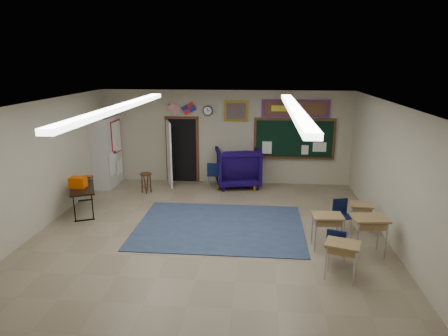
# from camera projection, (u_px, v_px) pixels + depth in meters

# --- Properties ---
(floor) EXTENTS (9.00, 9.00, 0.00)m
(floor) POSITION_uv_depth(u_px,v_px,m) (207.00, 241.00, 8.90)
(floor) COLOR #82735A
(floor) RESTS_ON ground
(back_wall) EXTENTS (8.00, 0.04, 3.00)m
(back_wall) POSITION_uv_depth(u_px,v_px,m) (225.00, 137.00, 12.83)
(back_wall) COLOR #AEA78D
(back_wall) RESTS_ON floor
(front_wall) EXTENTS (8.00, 0.04, 3.00)m
(front_wall) POSITION_uv_depth(u_px,v_px,m) (149.00, 296.00, 4.18)
(front_wall) COLOR #AEA78D
(front_wall) RESTS_ON floor
(left_wall) EXTENTS (0.04, 9.00, 3.00)m
(left_wall) POSITION_uv_depth(u_px,v_px,m) (28.00, 172.00, 8.86)
(left_wall) COLOR #AEA78D
(left_wall) RESTS_ON floor
(right_wall) EXTENTS (0.04, 9.00, 3.00)m
(right_wall) POSITION_uv_depth(u_px,v_px,m) (400.00, 181.00, 8.15)
(right_wall) COLOR #AEA78D
(right_wall) RESTS_ON floor
(ceiling) EXTENTS (8.00, 9.00, 0.04)m
(ceiling) POSITION_uv_depth(u_px,v_px,m) (206.00, 106.00, 8.12)
(ceiling) COLOR silver
(ceiling) RESTS_ON back_wall
(area_rug) EXTENTS (4.00, 3.00, 0.02)m
(area_rug) POSITION_uv_depth(u_px,v_px,m) (220.00, 226.00, 9.65)
(area_rug) COLOR #324460
(area_rug) RESTS_ON floor
(fluorescent_strips) EXTENTS (3.86, 6.00, 0.10)m
(fluorescent_strips) POSITION_uv_depth(u_px,v_px,m) (206.00, 109.00, 8.13)
(fluorescent_strips) COLOR white
(fluorescent_strips) RESTS_ON ceiling
(doorway) EXTENTS (1.10, 0.89, 2.16)m
(doorway) POSITION_uv_depth(u_px,v_px,m) (179.00, 151.00, 12.94)
(doorway) COLOR black
(doorway) RESTS_ON back_wall
(chalkboard) EXTENTS (2.55, 0.14, 1.30)m
(chalkboard) POSITION_uv_depth(u_px,v_px,m) (294.00, 140.00, 12.61)
(chalkboard) COLOR #512D17
(chalkboard) RESTS_ON back_wall
(bulletin_board) EXTENTS (2.10, 0.05, 0.55)m
(bulletin_board) POSITION_uv_depth(u_px,v_px,m) (296.00, 109.00, 12.36)
(bulletin_board) COLOR #A31C0E
(bulletin_board) RESTS_ON back_wall
(framed_art_print) EXTENTS (0.75, 0.05, 0.65)m
(framed_art_print) POSITION_uv_depth(u_px,v_px,m) (236.00, 111.00, 12.55)
(framed_art_print) COLOR olive
(framed_art_print) RESTS_ON back_wall
(wall_clock) EXTENTS (0.32, 0.05, 0.32)m
(wall_clock) POSITION_uv_depth(u_px,v_px,m) (208.00, 111.00, 12.63)
(wall_clock) COLOR black
(wall_clock) RESTS_ON back_wall
(wall_flags) EXTENTS (1.16, 0.06, 0.70)m
(wall_flags) POSITION_uv_depth(u_px,v_px,m) (181.00, 106.00, 12.64)
(wall_flags) COLOR red
(wall_flags) RESTS_ON back_wall
(storage_cabinet) EXTENTS (0.59, 1.25, 2.20)m
(storage_cabinet) POSITION_uv_depth(u_px,v_px,m) (107.00, 152.00, 12.64)
(storage_cabinet) COLOR #B8B8B3
(storage_cabinet) RESTS_ON floor
(wingback_armchair) EXTENTS (1.59, 1.62, 1.25)m
(wingback_armchair) POSITION_uv_depth(u_px,v_px,m) (237.00, 167.00, 12.69)
(wingback_armchair) COLOR #0F0533
(wingback_armchair) RESTS_ON floor
(student_chair_reading) EXTENTS (0.44, 0.44, 0.85)m
(student_chair_reading) POSITION_uv_depth(u_px,v_px,m) (214.00, 175.00, 12.49)
(student_chair_reading) COLOR black
(student_chair_reading) RESTS_ON floor
(student_chair_desk_a) EXTENTS (0.50, 0.50, 0.79)m
(student_chair_desk_a) POSITION_uv_depth(u_px,v_px,m) (337.00, 246.00, 7.76)
(student_chair_desk_a) COLOR black
(student_chair_desk_a) RESTS_ON floor
(student_chair_desk_b) EXTENTS (0.48, 0.48, 0.79)m
(student_chair_desk_b) POSITION_uv_depth(u_px,v_px,m) (342.00, 217.00, 9.21)
(student_chair_desk_b) COLOR black
(student_chair_desk_b) RESTS_ON floor
(student_desk_front_left) EXTENTS (0.66, 0.51, 0.76)m
(student_desk_front_left) POSITION_uv_depth(u_px,v_px,m) (327.00, 230.00, 8.44)
(student_desk_front_left) COLOR olive
(student_desk_front_left) RESTS_ON floor
(student_desk_front_right) EXTENTS (0.57, 0.45, 0.64)m
(student_desk_front_right) POSITION_uv_depth(u_px,v_px,m) (361.00, 215.00, 9.41)
(student_desk_front_right) COLOR olive
(student_desk_front_right) RESTS_ON floor
(student_desk_back_left) EXTENTS (0.71, 0.61, 0.71)m
(student_desk_back_left) POSITION_uv_depth(u_px,v_px,m) (342.00, 259.00, 7.26)
(student_desk_back_left) COLOR olive
(student_desk_back_left) RESTS_ON floor
(student_desk_back_right) EXTENTS (0.74, 0.59, 0.83)m
(student_desk_back_right) POSITION_uv_depth(u_px,v_px,m) (368.00, 234.00, 8.15)
(student_desk_back_right) COLOR olive
(student_desk_back_right) RESTS_ON floor
(folding_table) EXTENTS (1.26, 1.84, 1.00)m
(folding_table) POSITION_uv_depth(u_px,v_px,m) (83.00, 196.00, 10.60)
(folding_table) COLOR black
(folding_table) RESTS_ON floor
(wooden_stool) EXTENTS (0.34, 0.34, 0.61)m
(wooden_stool) POSITION_uv_depth(u_px,v_px,m) (146.00, 183.00, 12.07)
(wooden_stool) COLOR #4B2916
(wooden_stool) RESTS_ON floor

